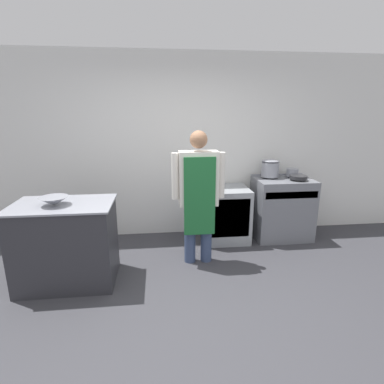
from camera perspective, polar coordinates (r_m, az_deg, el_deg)
ground_plane at (r=3.04m, az=1.48°, el=-22.83°), size 14.00×14.00×0.00m
wall_back at (r=4.53m, az=-2.14°, el=8.50°), size 8.00×0.05×2.70m
prep_counter at (r=3.63m, az=-22.75°, el=-9.01°), size 1.06×0.70×0.92m
stove at (r=4.72m, az=16.74°, el=-3.00°), size 0.83×0.60×0.93m
fridge_unit at (r=4.49m, az=6.31°, el=-4.16°), size 0.66×0.63×0.79m
person_cook at (r=3.63m, az=1.23°, el=0.30°), size 0.65×0.24×1.66m
mixing_bowl at (r=3.44m, az=-24.82°, el=-1.58°), size 0.30×0.30×0.09m
stock_pot at (r=4.60m, az=14.65°, el=4.45°), size 0.26×0.26×0.26m
saute_pan at (r=4.57m, az=19.62°, el=2.66°), size 0.25×0.25×0.05m
sauce_pot at (r=4.75m, az=18.56°, el=3.58°), size 0.18×0.18×0.11m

